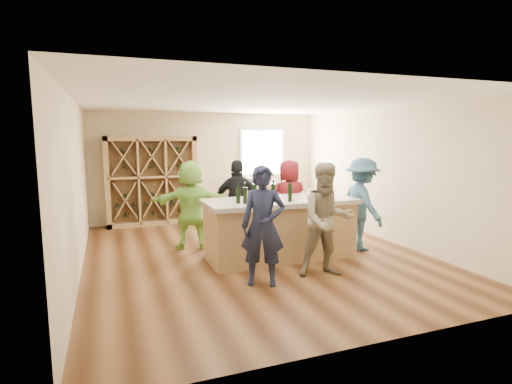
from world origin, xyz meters
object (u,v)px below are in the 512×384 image
object	(u,v)px
wine_bottle_c	(255,193)
person_far_left	(191,204)
wine_bottle_e	(273,192)
wine_rack	(152,181)
sink	(255,180)
wine_bottle_b	(245,196)
person_far_right	(289,200)
wine_bottle_a	(238,195)
person_far_mid	(238,203)
person_near_left	(263,226)
person_near_right	(327,220)
wine_bottle_d	(265,193)
person_server	(362,204)
tasting_counter_base	(280,231)
wine_bottle_f	(290,193)

from	to	relation	value
wine_bottle_c	person_far_left	distance (m)	1.62
wine_bottle_e	person_far_left	xyz separation A→B (m)	(-1.16, 1.38, -0.36)
wine_rack	sink	distance (m)	2.70
wine_rack	person_far_left	distance (m)	2.47
wine_bottle_b	person_far_right	world-z (taller)	person_far_right
wine_bottle_a	person_far_mid	distance (m)	1.33
wine_rack	wine_bottle_b	bearing A→B (deg)	-73.85
wine_bottle_a	person_far_mid	xyz separation A→B (m)	(0.39, 1.22, -0.35)
wine_bottle_e	person_far_right	size ratio (longest dim) A/B	0.18
person_near_left	person_far_mid	world-z (taller)	person_near_left
wine_bottle_c	person_near_right	distance (m)	1.34
wine_bottle_b	person_near_left	world-z (taller)	person_near_left
wine_bottle_d	person_far_right	bearing A→B (deg)	50.45
wine_rack	person_far_right	world-z (taller)	wine_rack
person_far_mid	person_server	bearing A→B (deg)	175.03
person_far_left	wine_bottle_c	bearing A→B (deg)	136.66
wine_bottle_d	wine_bottle_c	bearing A→B (deg)	159.09
wine_bottle_d	wine_bottle_a	bearing A→B (deg)	177.14
person_far_mid	person_far_right	distance (m)	1.15
wine_bottle_c	wine_bottle_e	xyz separation A→B (m)	(0.33, -0.04, 0.00)
wine_bottle_d	person_far_right	size ratio (longest dim) A/B	0.17
wine_bottle_d	person_far_right	xyz separation A→B (m)	(1.07, 1.29, -0.37)
wine_bottle_d	wine_bottle_b	bearing A→B (deg)	-173.58
wine_bottle_c	wine_bottle_b	bearing A→B (deg)	-153.80
wine_rack	sink	size ratio (longest dim) A/B	4.06
wine_rack	wine_bottle_d	xyz separation A→B (m)	(1.49, -3.81, 0.13)
person_far_left	person_near_left	bearing A→B (deg)	119.07
wine_bottle_a	wine_bottle_c	world-z (taller)	wine_bottle_c
wine_rack	person_near_left	bearing A→B (deg)	-77.10
sink	wine_bottle_e	world-z (taller)	wine_bottle_e
tasting_counter_base	person_near_left	world-z (taller)	person_near_left
wine_bottle_c	wine_bottle_e	bearing A→B (deg)	-6.54
wine_bottle_a	person_near_right	xyz separation A→B (m)	(1.16, -0.94, -0.32)
wine_bottle_b	person_far_left	size ratio (longest dim) A/B	0.16
wine_bottle_c	person_server	distance (m)	2.27
sink	wine_bottle_b	bearing A→B (deg)	-112.77
person_far_right	wine_bottle_d	bearing A→B (deg)	58.22
wine_rack	person_server	size ratio (longest dim) A/B	1.23
person_far_left	wine_bottle_f	world-z (taller)	person_far_left
sink	person_near_left	bearing A→B (deg)	-109.06
person_near_left	person_far_right	size ratio (longest dim) A/B	1.04
sink	person_near_right	bearing A→B (deg)	-96.46
person_near_left	person_far_right	world-z (taller)	person_near_left
tasting_counter_base	person_server	size ratio (longest dim) A/B	1.45
tasting_counter_base	person_far_right	world-z (taller)	person_far_right
person_near_right	person_far_left	bearing A→B (deg)	138.71
wine_rack	wine_bottle_e	world-z (taller)	wine_rack
wine_bottle_b	wine_bottle_c	bearing A→B (deg)	26.20
wine_bottle_b	tasting_counter_base	bearing A→B (deg)	17.21
tasting_counter_base	person_near_left	bearing A→B (deg)	-124.52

